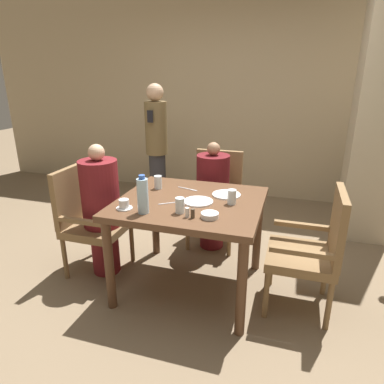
% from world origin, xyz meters
% --- Properties ---
extents(ground_plane, '(16.00, 16.00, 0.00)m').
position_xyz_m(ground_plane, '(0.00, 0.00, 0.00)').
color(ground_plane, '#7A664C').
extents(wall_back, '(8.00, 0.06, 2.80)m').
position_xyz_m(wall_back, '(0.00, 2.46, 1.40)').
color(wall_back, tan).
rests_on(wall_back, ground_plane).
extents(pillar_stone, '(0.48, 0.48, 2.70)m').
position_xyz_m(pillar_stone, '(1.51, 1.50, 1.35)').
color(pillar_stone, '#BCAD8E').
rests_on(pillar_stone, ground_plane).
extents(dining_table, '(1.10, 0.99, 0.77)m').
position_xyz_m(dining_table, '(0.00, 0.00, 0.67)').
color(dining_table, brown).
rests_on(dining_table, ground_plane).
extents(chair_left_side, '(0.49, 0.49, 0.95)m').
position_xyz_m(chair_left_side, '(-0.94, 0.00, 0.52)').
color(chair_left_side, brown).
rests_on(chair_left_side, ground_plane).
extents(diner_in_left_chair, '(0.32, 0.32, 1.17)m').
position_xyz_m(diner_in_left_chair, '(-0.79, 0.00, 0.60)').
color(diner_in_left_chair, maroon).
rests_on(diner_in_left_chair, ground_plane).
extents(chair_far_side, '(0.49, 0.49, 0.95)m').
position_xyz_m(chair_far_side, '(0.00, 0.88, 0.52)').
color(chair_far_side, brown).
rests_on(chair_far_side, ground_plane).
extents(diner_in_far_chair, '(0.32, 0.32, 1.09)m').
position_xyz_m(diner_in_far_chair, '(-0.00, 0.74, 0.56)').
color(diner_in_far_chair, '#5B1419').
rests_on(diner_in_far_chair, ground_plane).
extents(chair_right_side, '(0.49, 0.49, 0.95)m').
position_xyz_m(chair_right_side, '(0.94, 0.00, 0.52)').
color(chair_right_side, brown).
rests_on(chair_right_side, ground_plane).
extents(standing_host, '(0.27, 0.31, 1.59)m').
position_xyz_m(standing_host, '(-0.91, 1.51, 0.85)').
color(standing_host, '#2D2D33').
rests_on(standing_host, ground_plane).
extents(plate_main_left, '(0.23, 0.23, 0.01)m').
position_xyz_m(plate_main_left, '(0.07, -0.02, 0.78)').
color(plate_main_left, white).
rests_on(plate_main_left, dining_table).
extents(plate_main_right, '(0.23, 0.23, 0.01)m').
position_xyz_m(plate_main_right, '(0.25, 0.19, 0.78)').
color(plate_main_right, white).
rests_on(plate_main_right, dining_table).
extents(teacup_with_saucer, '(0.12, 0.12, 0.07)m').
position_xyz_m(teacup_with_saucer, '(-0.40, -0.31, 0.81)').
color(teacup_with_saucer, white).
rests_on(teacup_with_saucer, dining_table).
extents(bowl_small, '(0.12, 0.12, 0.04)m').
position_xyz_m(bowl_small, '(0.23, -0.28, 0.79)').
color(bowl_small, white).
rests_on(bowl_small, dining_table).
extents(water_bottle, '(0.08, 0.08, 0.28)m').
position_xyz_m(water_bottle, '(-0.24, -0.33, 0.90)').
color(water_bottle, '#A3C6DB').
rests_on(water_bottle, dining_table).
extents(glass_tall_near, '(0.07, 0.07, 0.11)m').
position_xyz_m(glass_tall_near, '(-0.34, 0.19, 0.83)').
color(glass_tall_near, silver).
rests_on(glass_tall_near, dining_table).
extents(glass_tall_mid, '(0.07, 0.07, 0.11)m').
position_xyz_m(glass_tall_mid, '(0.32, 0.02, 0.83)').
color(glass_tall_mid, silver).
rests_on(glass_tall_mid, dining_table).
extents(glass_tall_far, '(0.07, 0.07, 0.11)m').
position_xyz_m(glass_tall_far, '(0.01, -0.26, 0.83)').
color(glass_tall_far, silver).
rests_on(glass_tall_far, dining_table).
extents(salt_shaker, '(0.03, 0.03, 0.07)m').
position_xyz_m(salt_shaker, '(0.08, -0.32, 0.81)').
color(salt_shaker, white).
rests_on(salt_shaker, dining_table).
extents(pepper_shaker, '(0.03, 0.03, 0.07)m').
position_xyz_m(pepper_shaker, '(0.12, -0.32, 0.81)').
color(pepper_shaker, '#4C3D2D').
rests_on(pepper_shaker, dining_table).
extents(fork_beside_plate, '(0.15, 0.12, 0.00)m').
position_xyz_m(fork_beside_plate, '(-0.11, -0.10, 0.78)').
color(fork_beside_plate, silver).
rests_on(fork_beside_plate, dining_table).
extents(knife_beside_plate, '(0.18, 0.06, 0.00)m').
position_xyz_m(knife_beside_plate, '(-0.09, 0.24, 0.78)').
color(knife_beside_plate, silver).
rests_on(knife_beside_plate, dining_table).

